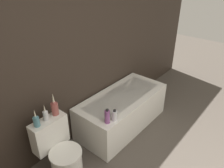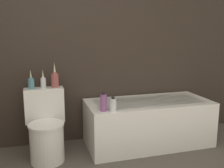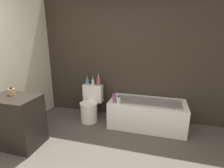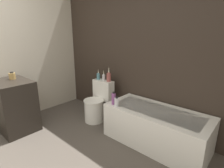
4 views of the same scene
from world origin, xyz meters
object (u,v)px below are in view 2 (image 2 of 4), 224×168
Objects in this scene: vase_silver at (43,82)px; shampoo_bottle_tall at (103,102)px; toilet at (46,129)px; vase_gold at (31,82)px; vase_bronze at (55,79)px; bathtub at (148,122)px; shampoo_bottle_short at (113,105)px.

vase_silver is 0.71m from shampoo_bottle_tall.
toilet is 3.75× the size of shampoo_bottle_tall.
vase_bronze is at bearing 4.62° from vase_gold.
bathtub is 5.27× the size of vase_bronze.
bathtub is 1.29m from vase_silver.
vase_bronze reaches higher than bathtub.
bathtub is 0.66m from shampoo_bottle_short.
vase_gold is 0.75× the size of vase_bronze.
vase_silver reaches higher than toilet.
vase_silver is (0.12, 0.02, -0.00)m from vase_gold.
toilet is 3.66× the size of vase_silver.
toilet is at bearing -90.00° from vase_silver.
vase_silver is at bearing -178.61° from vase_bronze.
vase_gold is at bearing 153.17° from shampoo_bottle_short.
vase_silver is at bearing 7.82° from vase_gold.
vase_bronze is at bearing 56.15° from toilet.
shampoo_bottle_tall is (0.57, -0.19, 0.30)m from toilet.
shampoo_bottle_tall reaches higher than bathtub.
shampoo_bottle_tall is (0.57, -0.38, -0.18)m from vase_silver.
vase_bronze reaches higher than vase_silver.
shampoo_bottle_short is (0.79, -0.40, -0.20)m from vase_gold.
vase_silver reaches higher than shampoo_bottle_short.
vase_bronze is at bearing 171.93° from bathtub.
vase_bronze reaches higher than shampoo_bottle_short.
vase_gold is at bearing 152.69° from shampoo_bottle_tall.
vase_silver is 0.72× the size of vase_bronze.
vase_silver is at bearing 90.00° from toilet.
toilet is at bearing 160.65° from shampoo_bottle_short.
vase_silver is 0.13m from vase_bronze.
vase_bronze is at bearing 1.39° from vase_silver.
vase_gold reaches higher than vase_silver.
shampoo_bottle_short is (0.66, -0.23, 0.28)m from toilet.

